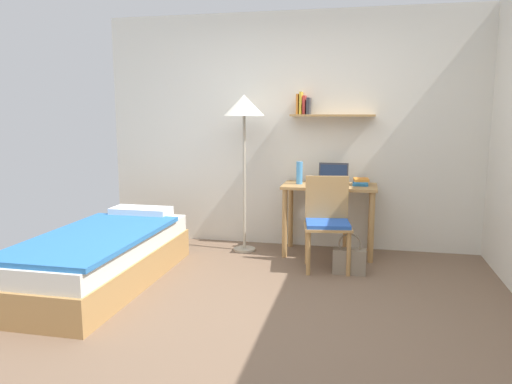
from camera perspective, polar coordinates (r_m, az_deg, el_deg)
name	(u,v)px	position (r m, az deg, el deg)	size (l,w,h in m)	color
ground_plane	(260,313)	(3.83, 0.46, -13.97)	(5.28, 5.28, 0.00)	brown
wall_back	(298,131)	(5.52, 4.87, 7.09)	(4.40, 0.27, 2.60)	silver
bed	(103,258)	(4.57, -17.47, -7.32)	(0.88, 2.05, 0.54)	#B2844C
desk	(329,199)	(5.23, 8.55, -0.85)	(0.98, 0.52, 0.76)	#B2844C
desk_chair	(327,219)	(4.78, 8.33, -3.11)	(0.50, 0.47, 0.89)	#B2844C
standing_lamp	(244,113)	(5.24, -1.41, 9.26)	(0.43, 0.43, 1.70)	#B2A893
laptop	(333,179)	(5.24, 8.99, 1.51)	(0.32, 0.24, 0.22)	black
water_bottle	(299,173)	(5.22, 5.10, 2.26)	(0.07, 0.07, 0.24)	#4C99DB
book_stack	(361,182)	(5.24, 12.15, 1.18)	(0.17, 0.23, 0.07)	#3384C6
handbag	(349,260)	(4.74, 10.86, -7.83)	(0.31, 0.13, 0.39)	gray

